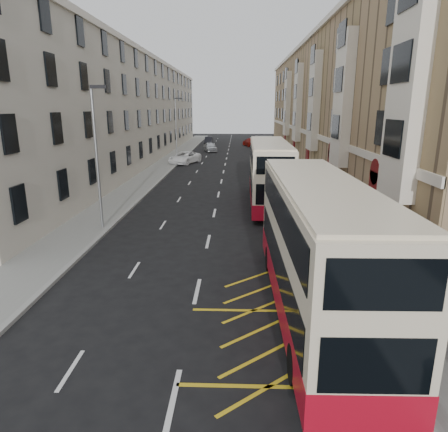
{
  "coord_description": "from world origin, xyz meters",
  "views": [
    {
      "loc": [
        1.54,
        -10.32,
        6.99
      ],
      "look_at": [
        0.94,
        7.53,
        2.1
      ],
      "focal_mm": 32.0,
      "sensor_mm": 36.0,
      "label": 1
    }
  ],
  "objects_px": {
    "street_lamp_far": "(176,126)",
    "white_van": "(185,158)",
    "pedestrian_far": "(347,247)",
    "street_lamp_near": "(97,150)",
    "pedestrian_near": "(412,317)",
    "car_dark": "(209,140)",
    "car_silver": "(210,147)",
    "car_red": "(251,142)",
    "double_decker_front": "(317,248)",
    "pedestrian_mid": "(395,268)",
    "double_decker_rear": "(269,173)"
  },
  "relations": [
    {
      "from": "street_lamp_far",
      "to": "car_red",
      "type": "distance_m",
      "value": 24.95
    },
    {
      "from": "street_lamp_far",
      "to": "white_van",
      "type": "distance_m",
      "value": 4.29
    },
    {
      "from": "pedestrian_far",
      "to": "car_dark",
      "type": "bearing_deg",
      "value": -72.0
    },
    {
      "from": "car_dark",
      "to": "double_decker_front",
      "type": "bearing_deg",
      "value": -83.42
    },
    {
      "from": "double_decker_rear",
      "to": "pedestrian_mid",
      "type": "xyz_separation_m",
      "value": [
        3.89,
        -14.23,
        -1.41
      ]
    },
    {
      "from": "pedestrian_far",
      "to": "white_van",
      "type": "distance_m",
      "value": 36.0
    },
    {
      "from": "street_lamp_near",
      "to": "pedestrian_mid",
      "type": "relative_size",
      "value": 5.14
    },
    {
      "from": "pedestrian_far",
      "to": "car_red",
      "type": "height_order",
      "value": "pedestrian_far"
    },
    {
      "from": "pedestrian_near",
      "to": "car_dark",
      "type": "xyz_separation_m",
      "value": [
        -11.0,
        68.85,
        -0.24
      ]
    },
    {
      "from": "white_van",
      "to": "car_silver",
      "type": "xyz_separation_m",
      "value": [
        2.3,
        14.3,
        -0.01
      ]
    },
    {
      "from": "street_lamp_near",
      "to": "double_decker_rear",
      "type": "height_order",
      "value": "street_lamp_near"
    },
    {
      "from": "car_dark",
      "to": "car_red",
      "type": "xyz_separation_m",
      "value": [
        8.21,
        -5.1,
        0.08
      ]
    },
    {
      "from": "pedestrian_far",
      "to": "car_silver",
      "type": "distance_m",
      "value": 49.27
    },
    {
      "from": "pedestrian_near",
      "to": "pedestrian_mid",
      "type": "relative_size",
      "value": 0.98
    },
    {
      "from": "pedestrian_near",
      "to": "pedestrian_far",
      "type": "xyz_separation_m",
      "value": [
        -0.42,
        5.9,
        0.1
      ]
    },
    {
      "from": "street_lamp_near",
      "to": "pedestrian_far",
      "type": "bearing_deg",
      "value": -23.31
    },
    {
      "from": "double_decker_front",
      "to": "pedestrian_near",
      "type": "height_order",
      "value": "double_decker_front"
    },
    {
      "from": "pedestrian_far",
      "to": "car_red",
      "type": "xyz_separation_m",
      "value": [
        -2.38,
        57.85,
        -0.26
      ]
    },
    {
      "from": "double_decker_front",
      "to": "double_decker_rear",
      "type": "relative_size",
      "value": 1.02
    },
    {
      "from": "street_lamp_near",
      "to": "pedestrian_far",
      "type": "xyz_separation_m",
      "value": [
        12.76,
        -5.5,
        -3.62
      ]
    },
    {
      "from": "car_dark",
      "to": "street_lamp_near",
      "type": "bearing_deg",
      "value": -92.75
    },
    {
      "from": "double_decker_rear",
      "to": "car_silver",
      "type": "bearing_deg",
      "value": 101.57
    },
    {
      "from": "pedestrian_near",
      "to": "white_van",
      "type": "distance_m",
      "value": 41.75
    },
    {
      "from": "double_decker_front",
      "to": "pedestrian_mid",
      "type": "height_order",
      "value": "double_decker_front"
    },
    {
      "from": "pedestrian_far",
      "to": "white_van",
      "type": "bearing_deg",
      "value": -62.72
    },
    {
      "from": "street_lamp_near",
      "to": "car_silver",
      "type": "xyz_separation_m",
      "value": [
        3.45,
        42.88,
        -3.89
      ]
    },
    {
      "from": "car_red",
      "to": "double_decker_rear",
      "type": "bearing_deg",
      "value": 75.97
    },
    {
      "from": "pedestrian_far",
      "to": "car_dark",
      "type": "height_order",
      "value": "pedestrian_far"
    },
    {
      "from": "pedestrian_far",
      "to": "car_silver",
      "type": "relative_size",
      "value": 0.39
    },
    {
      "from": "double_decker_rear",
      "to": "pedestrian_mid",
      "type": "relative_size",
      "value": 7.44
    },
    {
      "from": "double_decker_rear",
      "to": "pedestrian_far",
      "type": "distance_m",
      "value": 12.44
    },
    {
      "from": "street_lamp_near",
      "to": "pedestrian_near",
      "type": "xyz_separation_m",
      "value": [
        13.18,
        -11.4,
        -3.72
      ]
    },
    {
      "from": "car_red",
      "to": "double_decker_front",
      "type": "bearing_deg",
      "value": 76.39
    },
    {
      "from": "pedestrian_near",
      "to": "car_dark",
      "type": "distance_m",
      "value": 69.72
    },
    {
      "from": "street_lamp_far",
      "to": "car_dark",
      "type": "relative_size",
      "value": 1.96
    },
    {
      "from": "pedestrian_far",
      "to": "white_van",
      "type": "height_order",
      "value": "pedestrian_far"
    },
    {
      "from": "street_lamp_near",
      "to": "double_decker_front",
      "type": "xyz_separation_m",
      "value": [
        10.6,
        -9.52,
        -2.25
      ]
    },
    {
      "from": "pedestrian_far",
      "to": "pedestrian_near",
      "type": "bearing_deg",
      "value": 102.51
    },
    {
      "from": "pedestrian_near",
      "to": "car_red",
      "type": "distance_m",
      "value": 63.81
    },
    {
      "from": "pedestrian_mid",
      "to": "pedestrian_near",
      "type": "bearing_deg",
      "value": -100.67
    },
    {
      "from": "street_lamp_far",
      "to": "pedestrian_near",
      "type": "distance_m",
      "value": 43.61
    },
    {
      "from": "street_lamp_far",
      "to": "pedestrian_near",
      "type": "height_order",
      "value": "street_lamp_far"
    },
    {
      "from": "pedestrian_near",
      "to": "pedestrian_mid",
      "type": "distance_m",
      "value": 3.89
    },
    {
      "from": "white_van",
      "to": "car_red",
      "type": "xyz_separation_m",
      "value": [
        9.23,
        23.77,
        0.0
      ]
    },
    {
      "from": "pedestrian_mid",
      "to": "car_dark",
      "type": "distance_m",
      "value": 66.16
    },
    {
      "from": "street_lamp_far",
      "to": "car_dark",
      "type": "height_order",
      "value": "street_lamp_far"
    },
    {
      "from": "car_silver",
      "to": "car_red",
      "type": "distance_m",
      "value": 11.74
    },
    {
      "from": "street_lamp_near",
      "to": "double_decker_rear",
      "type": "xyz_separation_m",
      "value": [
        10.21,
        6.6,
        -2.29
      ]
    },
    {
      "from": "car_dark",
      "to": "car_red",
      "type": "relative_size",
      "value": 0.78
    },
    {
      "from": "car_red",
      "to": "street_lamp_far",
      "type": "bearing_deg",
      "value": 51.27
    }
  ]
}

